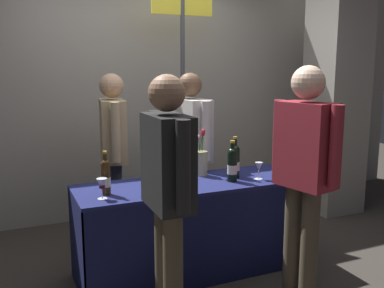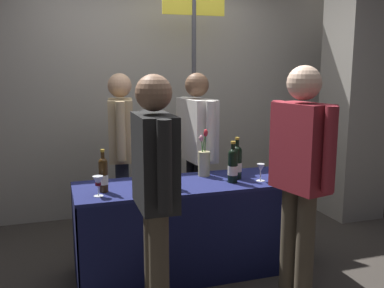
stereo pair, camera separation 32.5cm
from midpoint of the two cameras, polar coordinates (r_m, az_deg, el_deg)
name	(u,v)px [view 2 (the right image)]	position (r m, az deg, el deg)	size (l,w,h in m)	color
ground_plane	(192,270)	(3.60, 2.69, -16.28)	(12.00, 12.00, 0.00)	#38332D
back_partition	(147,83)	(4.73, -3.94, 7.97)	(7.16, 0.12, 2.85)	#9E998E
concrete_pillar	(357,59)	(4.95, 22.76, 10.28)	(0.52, 0.52, 3.36)	gray
tasting_table	(192,211)	(3.41, 2.76, -8.81)	(1.79, 0.60, 0.72)	#191E51
featured_wine_bottle	(169,170)	(3.17, -0.19, -3.53)	(0.08, 0.08, 0.30)	black
display_bottle_0	(237,162)	(3.46, 8.61, -2.33)	(0.08, 0.08, 0.33)	black
display_bottle_1	(153,175)	(3.03, -2.11, -4.15)	(0.07, 0.07, 0.31)	#192333
display_bottle_2	(103,174)	(3.09, -8.69, -3.99)	(0.07, 0.07, 0.31)	#38230F
display_bottle_3	(233,165)	(3.34, 8.19, -2.76)	(0.08, 0.08, 0.32)	black
wine_glass_near_vendor	(150,167)	(3.40, -2.84, -3.06)	(0.08, 0.08, 0.14)	silver
wine_glass_mid	(261,169)	(3.42, 11.74, -3.25)	(0.07, 0.07, 0.14)	silver
wine_glass_near_taster	(98,182)	(3.00, -9.28, -5.01)	(0.07, 0.07, 0.14)	silver
flower_vase	(204,161)	(3.52, 4.25, -2.31)	(0.10, 0.10, 0.39)	tan
vendor_presenter	(197,142)	(3.90, 3.02, 0.24)	(0.26, 0.64, 1.55)	black
vendor_assistant	(121,143)	(3.93, -6.99, 0.05)	(0.27, 0.57, 1.55)	#2D3347
taster_foreground_right	(155,182)	(2.56, -1.28, -5.05)	(0.22, 0.58, 1.56)	#4C4233
taster_foreground_left	(300,167)	(2.95, 17.20, -2.93)	(0.29, 0.54, 1.61)	#4C4233
booth_signpost	(194,80)	(4.33, 2.42, 8.42)	(0.63, 0.04, 2.32)	#47474C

